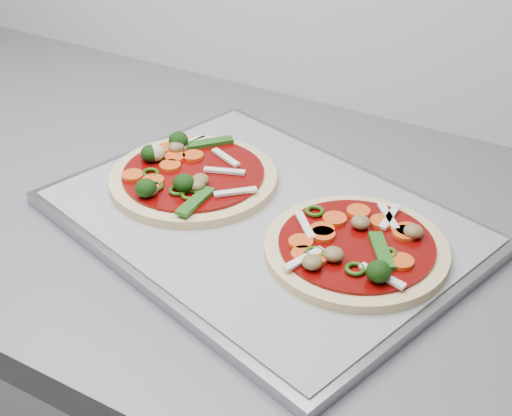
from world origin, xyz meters
The scene contains 5 objects.
countertop centered at (0.00, 1.30, 0.88)m, with size 3.60×0.60×0.04m, color slate.
baking_tray centered at (-0.01, 1.28, 0.91)m, with size 0.44×0.32×0.01m, color gray.
parchment centered at (-0.01, 1.28, 0.92)m, with size 0.42×0.31×0.00m, color gray.
pizza_left centered at (-0.12, 1.30, 0.93)m, with size 0.21×0.21×0.03m.
pizza_right centered at (0.10, 1.27, 0.92)m, with size 0.25×0.25×0.03m.
Camera 1 is at (0.30, 0.72, 1.35)m, focal length 50.00 mm.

